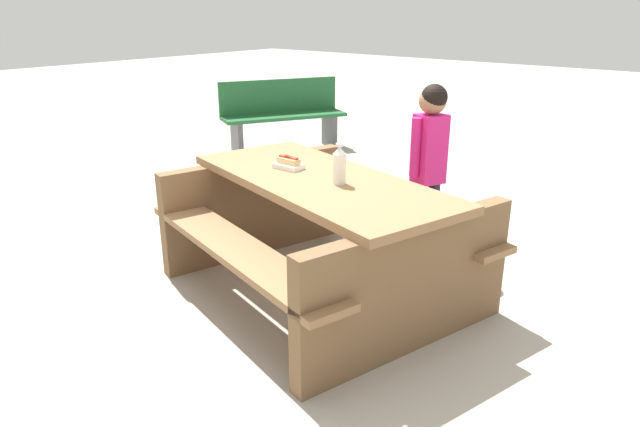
% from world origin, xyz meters
% --- Properties ---
extents(ground_plane, '(30.00, 30.00, 0.00)m').
position_xyz_m(ground_plane, '(0.00, 0.00, 0.00)').
color(ground_plane, '#ADA599').
rests_on(ground_plane, ground).
extents(picnic_table, '(2.09, 1.81, 0.75)m').
position_xyz_m(picnic_table, '(0.00, 0.00, 0.44)').
color(picnic_table, olive).
rests_on(picnic_table, ground).
extents(soda_bottle, '(0.08, 0.08, 0.23)m').
position_xyz_m(soda_bottle, '(-0.16, 0.03, 0.86)').
color(soda_bottle, silver).
rests_on(soda_bottle, picnic_table).
extents(hotdog_tray, '(0.18, 0.11, 0.08)m').
position_xyz_m(hotdog_tray, '(0.28, -0.03, 0.78)').
color(hotdog_tray, white).
rests_on(hotdog_tray, picnic_table).
extents(child_in_coat, '(0.23, 0.28, 1.22)m').
position_xyz_m(child_in_coat, '(-0.21, -0.91, 0.78)').
color(child_in_coat, '#262633').
rests_on(child_in_coat, ground).
extents(park_bench_near, '(1.04, 1.52, 0.85)m').
position_xyz_m(park_bench_near, '(2.78, -2.61, 0.45)').
color(park_bench_near, '#1E592D').
rests_on(park_bench_near, ground).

